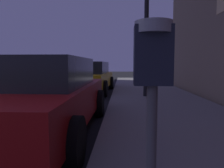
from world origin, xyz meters
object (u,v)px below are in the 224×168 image
Objects in this scene: car_red at (41,95)px; street_lamp at (147,2)px; parking_meter at (152,87)px; car_yellow_cab at (90,77)px.

street_lamp is (2.40, 3.85, 2.76)m from car_red.
car_red is 5.31m from street_lamp.
car_red is at bearing 120.69° from parking_meter.
street_lamp is (0.70, 6.72, 2.30)m from parking_meter.
car_yellow_cab is at bearing 136.81° from street_lamp.
car_yellow_cab is at bearing 100.72° from parking_meter.
car_yellow_cab is (0.00, 6.11, 0.00)m from car_red.
parking_meter is 0.27× the size of street_lamp.
street_lamp reaches higher than car_yellow_cab.
car_red is 6.11m from car_yellow_cab.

